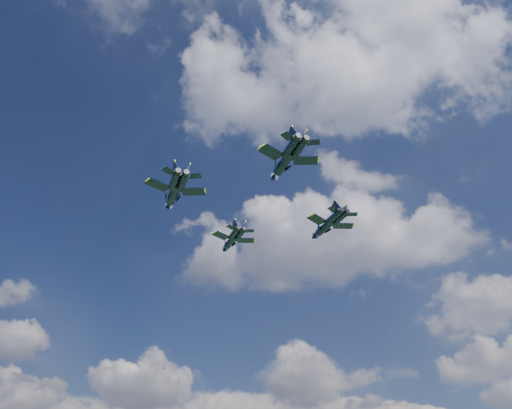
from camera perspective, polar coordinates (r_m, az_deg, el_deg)
The scene contains 4 objects.
jet_lead at distance 118.96m, azimuth -2.95°, elevation -4.29°, with size 11.42×12.62×3.28m.
jet_left at distance 101.30m, azimuth -9.44°, elevation 1.13°, with size 12.62×14.73×3.75m.
jet_right at distance 112.00m, azimuth 7.84°, elevation -2.60°, with size 12.66×13.39×3.55m.
jet_slot at distance 93.90m, azimuth 3.11°, elevation 4.69°, with size 12.67×14.46×3.71m.
Camera 1 is at (21.00, -85.47, 3.49)m, focal length 35.00 mm.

